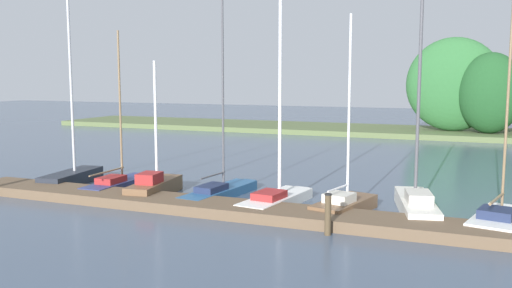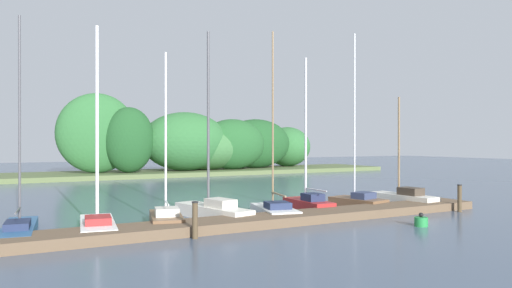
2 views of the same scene
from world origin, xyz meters
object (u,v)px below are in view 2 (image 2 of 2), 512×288
(sailboat_4, at_px, (97,220))
(sailboat_9, at_px, (357,200))
(channel_buoy_0, at_px, (421,221))
(sailboat_10, at_px, (402,198))
(sailboat_6, at_px, (211,208))
(mooring_piling_2, at_px, (460,198))
(sailboat_3, at_px, (19,227))
(sailboat_5, at_px, (166,217))
(sailboat_8, at_px, (307,201))
(mooring_piling_1, at_px, (195,220))
(sailboat_7, at_px, (274,209))

(sailboat_4, relative_size, sailboat_9, 0.87)
(sailboat_9, bearing_deg, channel_buoy_0, 154.68)
(sailboat_4, relative_size, sailboat_10, 1.34)
(sailboat_6, relative_size, mooring_piling_2, 6.26)
(sailboat_3, distance_m, sailboat_5, 4.94)
(sailboat_5, bearing_deg, sailboat_8, -70.42)
(sailboat_3, height_order, mooring_piling_2, sailboat_3)
(sailboat_9, distance_m, mooring_piling_2, 4.58)
(sailboat_6, height_order, sailboat_10, sailboat_6)
(sailboat_5, bearing_deg, mooring_piling_1, -164.11)
(sailboat_4, xyz_separation_m, channel_buoy_0, (10.85, -4.72, -0.20))
(sailboat_5, relative_size, mooring_piling_2, 5.29)
(sailboat_4, height_order, sailboat_7, sailboat_7)
(sailboat_5, xyz_separation_m, mooring_piling_1, (0.11, -2.71, 0.27))
(sailboat_8, bearing_deg, sailboat_7, 110.05)
(sailboat_3, relative_size, sailboat_6, 0.96)
(sailboat_4, relative_size, sailboat_8, 1.03)
(sailboat_5, height_order, mooring_piling_2, sailboat_5)
(sailboat_3, height_order, sailboat_9, sailboat_9)
(sailboat_4, relative_size, mooring_piling_1, 6.00)
(sailboat_7, distance_m, mooring_piling_1, 5.38)
(sailboat_3, xyz_separation_m, sailboat_6, (7.09, 0.23, 0.12))
(sailboat_4, relative_size, sailboat_6, 0.94)
(sailboat_8, relative_size, mooring_piling_1, 5.80)
(sailboat_8, bearing_deg, sailboat_4, 96.06)
(sailboat_4, relative_size, mooring_piling_2, 5.89)
(sailboat_9, bearing_deg, sailboat_3, 77.87)
(mooring_piling_1, distance_m, mooring_piling_2, 12.68)
(sailboat_8, bearing_deg, sailboat_6, 91.12)
(sailboat_4, height_order, sailboat_6, sailboat_6)
(sailboat_5, height_order, sailboat_7, sailboat_7)
(sailboat_3, height_order, sailboat_7, sailboat_7)
(sailboat_8, height_order, channel_buoy_0, sailboat_8)
(sailboat_9, relative_size, mooring_piling_2, 6.79)
(sailboat_3, distance_m, sailboat_10, 17.06)
(sailboat_10, xyz_separation_m, mooring_piling_2, (0.65, -2.87, 0.24))
(mooring_piling_1, height_order, channel_buoy_0, mooring_piling_1)
(sailboat_7, bearing_deg, sailboat_3, 99.63)
(mooring_piling_1, xyz_separation_m, channel_buoy_0, (8.28, -1.89, -0.43))
(sailboat_5, bearing_deg, sailboat_7, -76.13)
(sailboat_4, relative_size, sailboat_5, 1.11)
(sailboat_8, bearing_deg, mooring_piling_2, -119.07)
(sailboat_3, distance_m, mooring_piling_2, 18.03)
(sailboat_6, bearing_deg, mooring_piling_1, 136.45)
(sailboat_3, relative_size, sailboat_7, 0.95)
(sailboat_6, xyz_separation_m, channel_buoy_0, (6.20, -5.43, -0.24))
(sailboat_7, height_order, mooring_piling_1, sailboat_7)
(sailboat_4, distance_m, sailboat_10, 14.61)
(sailboat_3, bearing_deg, sailboat_4, -94.94)
(sailboat_4, bearing_deg, sailboat_5, -84.62)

